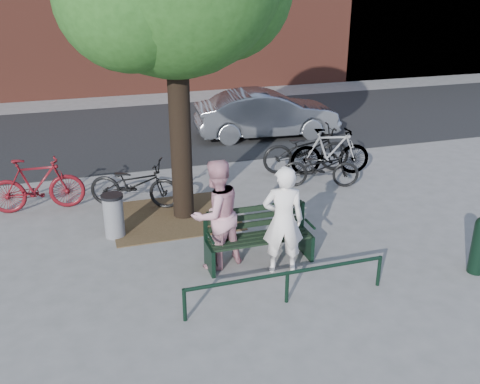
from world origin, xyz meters
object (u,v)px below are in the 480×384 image
object	(u,v)px
park_bench	(258,234)
parked_car	(267,114)
bollard	(480,243)
bicycle_c	(320,167)
person_right	(216,214)
person_left	(283,220)
litter_bin	(114,215)

from	to	relation	value
park_bench	parked_car	world-z (taller)	parked_car
bollard	parked_car	world-z (taller)	parked_car
bicycle_c	person_right	bearing A→B (deg)	149.35
person_right	person_left	bearing A→B (deg)	132.20
park_bench	person_left	bearing A→B (deg)	-58.49
bicycle_c	parked_car	distance (m)	4.13
bicycle_c	park_bench	bearing A→B (deg)	157.13
park_bench	litter_bin	size ratio (longest dim) A/B	2.15
bollard	litter_bin	xyz separation A→B (m)	(-5.37, 3.02, -0.11)
park_bench	person_left	distance (m)	0.64
person_left	litter_bin	distance (m)	3.22
litter_bin	parked_car	bearing A→B (deg)	47.31
person_left	litter_bin	xyz separation A→B (m)	(-2.43, 2.05, -0.48)
person_right	bicycle_c	bearing A→B (deg)	-159.14
bollard	parked_car	size ratio (longest dim) A/B	0.24
bollard	bicycle_c	size ratio (longest dim) A/B	0.56
park_bench	person_right	world-z (taller)	person_right
park_bench	parked_car	xyz separation A→B (m)	(2.66, 6.87, 0.20)
parked_car	litter_bin	bearing A→B (deg)	142.31
park_bench	bicycle_c	world-z (taller)	park_bench
litter_bin	person_right	bearing A→B (deg)	-46.11
bollard	park_bench	bearing A→B (deg)	156.39
person_left	person_right	distance (m)	1.06
person_left	bollard	bearing A→B (deg)	177.36
park_bench	parked_car	bearing A→B (deg)	68.81
person_right	bicycle_c	size ratio (longest dim) A/B	1.05
person_left	parked_car	bearing A→B (deg)	-92.54
bollard	parked_car	distance (m)	8.29
person_left	litter_bin	world-z (taller)	person_left
person_left	litter_bin	bearing A→B (deg)	-24.42
person_left	bicycle_c	distance (m)	3.87
person_left	bicycle_c	size ratio (longest dim) A/B	1.03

